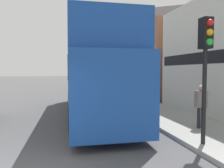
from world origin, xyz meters
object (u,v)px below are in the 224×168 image
Objects in this scene: tour_bus at (93,79)px; parked_car_ahead_of_bus at (88,88)px; lamp_post_nearest at (146,47)px; pedestrian_second at (201,102)px; traffic_signal at (206,52)px; lamp_post_third at (91,61)px; lamp_post_second at (107,61)px.

tour_bus is 8.20m from parked_car_ahead_of_bus.
pedestrian_second is at bearing -69.07° from lamp_post_nearest.
lamp_post_third is at bearing 89.60° from traffic_signal.
lamp_post_third reaches higher than traffic_signal.
lamp_post_nearest is 19.15m from lamp_post_third.
lamp_post_second is (0.25, 9.58, -0.17)m from lamp_post_nearest.
pedestrian_second is 3.61m from lamp_post_nearest.
lamp_post_nearest is (1.47, -9.51, 2.57)m from parked_car_ahead_of_bus.
tour_bus is 6.77× the size of pedestrian_second.
lamp_post_third reaches higher than lamp_post_second.
lamp_post_third is at bearing 84.12° from tour_bus.
pedestrian_second is 0.31× the size of lamp_post_third.
traffic_signal is (-0.99, -1.54, 1.65)m from pedestrian_second.
lamp_post_nearest reaches higher than traffic_signal.
parked_car_ahead_of_bus is 2.87× the size of pedestrian_second.
lamp_post_third is at bearing 89.44° from lamp_post_nearest.
tour_bus is at bearing -97.93° from lamp_post_third.
lamp_post_third is at bearing 83.05° from parked_car_ahead_of_bus.
pedestrian_second is (3.30, -4.09, -0.73)m from tour_bus.
parked_car_ahead_of_bus is 1.05× the size of lamp_post_second.
lamp_post_third is (-0.83, 21.82, 2.48)m from pedestrian_second.
pedestrian_second reaches higher than parked_car_ahead_of_bus.
tour_bus is 2.13× the size of lamp_post_third.
tour_bus is at bearing -92.96° from parked_car_ahead_of_bus.
lamp_post_nearest is 0.91× the size of lamp_post_third.
parked_car_ahead_of_bus is at bearing -99.75° from lamp_post_third.
parked_car_ahead_of_bus is 9.96m from lamp_post_nearest.
pedestrian_second is at bearing -87.82° from lamp_post_third.
tour_bus is 5.31m from pedestrian_second.
lamp_post_second is at bearing 88.49° from lamp_post_nearest.
pedestrian_second is 0.34× the size of lamp_post_nearest.
parked_car_ahead_of_bus is 1.27× the size of traffic_signal.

